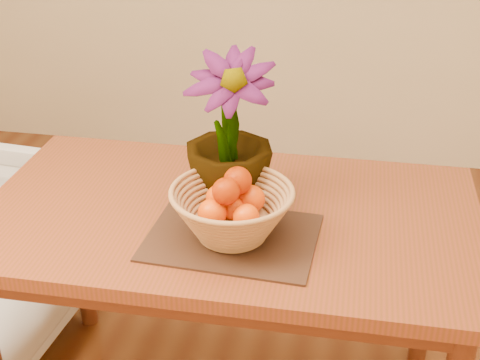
# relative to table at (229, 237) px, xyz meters

# --- Properties ---
(table) EXTENTS (1.40, 0.80, 0.75)m
(table) POSITION_rel_table_xyz_m (0.00, 0.00, 0.00)
(table) COLOR maroon
(table) RESTS_ON floor
(placemat) EXTENTS (0.46, 0.35, 0.01)m
(placemat) POSITION_rel_table_xyz_m (0.04, -0.13, 0.09)
(placemat) COLOR #391F15
(placemat) RESTS_ON table
(wicker_basket) EXTENTS (0.32, 0.32, 0.13)m
(wicker_basket) POSITION_rel_table_xyz_m (0.04, -0.13, 0.16)
(wicker_basket) COLOR tan
(wicker_basket) RESTS_ON placemat
(orange_pile) EXTENTS (0.16, 0.16, 0.13)m
(orange_pile) POSITION_rel_table_xyz_m (0.04, -0.13, 0.21)
(orange_pile) COLOR #FF4E04
(orange_pile) RESTS_ON wicker_basket
(potted_plant) EXTENTS (0.25, 0.25, 0.44)m
(potted_plant) POSITION_rel_table_xyz_m (-0.01, 0.04, 0.31)
(potted_plant) COLOR #184313
(potted_plant) RESTS_ON table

